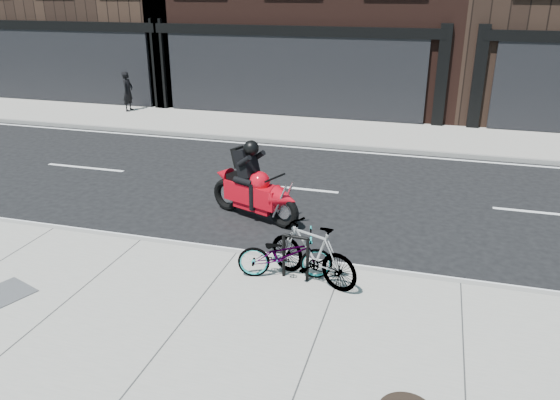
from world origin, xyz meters
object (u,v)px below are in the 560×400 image
(bicycle_front, at_px, (285,254))
(bicycle_rear, at_px, (312,253))
(pedestrian, at_px, (128,91))
(motorcycle, at_px, (258,189))
(bike_rack, at_px, (296,253))
(utility_grate, at_px, (5,293))

(bicycle_front, bearing_deg, bicycle_rear, -103.53)
(bicycle_front, distance_m, pedestrian, 14.65)
(motorcycle, xyz_separation_m, pedestrian, (-8.22, 8.64, 0.18))
(bike_rack, relative_size, pedestrian, 0.52)
(utility_grate, bearing_deg, bicycle_front, 23.09)
(bike_rack, height_order, bicycle_rear, bicycle_rear)
(bicycle_front, distance_m, utility_grate, 4.59)
(motorcycle, relative_size, utility_grate, 3.01)
(bike_rack, bearing_deg, motorcycle, 120.90)
(pedestrian, relative_size, utility_grate, 2.04)
(pedestrian, bearing_deg, bicycle_front, -141.55)
(bicycle_rear, height_order, pedestrian, pedestrian)
(utility_grate, bearing_deg, bicycle_rear, 20.98)
(bicycle_rear, bearing_deg, bike_rack, -67.15)
(bike_rack, height_order, pedestrian, pedestrian)
(bicycle_front, relative_size, bicycle_rear, 0.92)
(bicycle_front, bearing_deg, utility_grate, 99.56)
(motorcycle, bearing_deg, bicycle_front, -40.70)
(bicycle_front, relative_size, pedestrian, 1.05)
(bike_rack, height_order, motorcycle, motorcycle)
(utility_grate, bearing_deg, motorcycle, 55.81)
(bike_rack, relative_size, bicycle_rear, 0.46)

